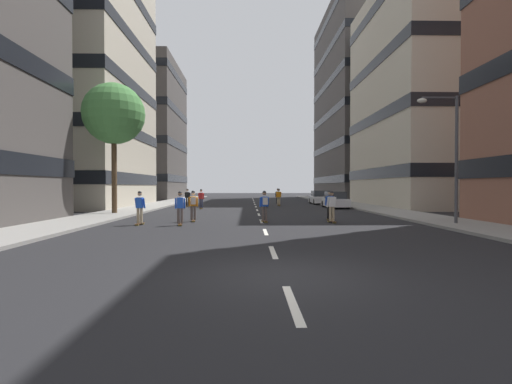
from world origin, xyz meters
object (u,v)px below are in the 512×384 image
at_px(skater_4, 264,204).
at_px(skater_9, 279,196).
at_px(skater_1, 330,204).
at_px(skater_8, 193,204).
at_px(skater_5, 201,198).
at_px(skater_0, 140,206).
at_px(parked_car_mid, 319,198).
at_px(skater_2, 187,197).
at_px(streetlamp_right, 449,145).
at_px(skater_7, 332,205).
at_px(street_tree_near, 114,114).
at_px(skater_3, 180,206).
at_px(parked_car_near, 335,200).
at_px(skater_6, 278,196).

bearing_deg(skater_4, skater_9, 82.61).
bearing_deg(skater_1, skater_8, -175.26).
bearing_deg(skater_5, skater_0, -96.17).
bearing_deg(skater_4, parked_car_mid, 71.09).
height_order(parked_car_mid, skater_1, skater_1).
height_order(skater_1, skater_2, same).
relative_size(parked_car_mid, skater_5, 2.47).
bearing_deg(streetlamp_right, skater_7, 162.99).
bearing_deg(parked_car_mid, skater_4, -108.91).
bearing_deg(streetlamp_right, skater_0, 177.37).
bearing_deg(street_tree_near, skater_4, -28.56).
bearing_deg(skater_2, skater_5, -62.61).
height_order(skater_0, skater_2, same).
height_order(skater_3, skater_7, same).
bearing_deg(skater_0, streetlamp_right, -2.63).
bearing_deg(skater_4, skater_2, 113.58).
xyz_separation_m(parked_car_near, skater_5, (-12.25, -0.99, 0.29)).
distance_m(skater_7, skater_9, 17.71).
bearing_deg(skater_1, streetlamp_right, -30.40).
bearing_deg(parked_car_near, parked_car_mid, 90.00).
distance_m(skater_3, skater_6, 22.24).
bearing_deg(skater_4, parked_car_near, 61.81).
height_order(street_tree_near, skater_7, street_tree_near).
height_order(skater_4, skater_8, same).
xyz_separation_m(skater_3, skater_9, (6.69, 18.88, 0.00)).
bearing_deg(skater_4, skater_7, -4.80).
distance_m(skater_0, skater_9, 20.63).
xyz_separation_m(street_tree_near, skater_4, (10.39, -5.66, -6.09)).
xyz_separation_m(skater_4, skater_8, (-4.06, 0.48, 0.00)).
height_order(parked_car_mid, skater_0, skater_0).
bearing_deg(skater_0, street_tree_near, 118.66).
relative_size(skater_6, skater_7, 1.00).
xyz_separation_m(skater_1, skater_8, (-8.00, -0.66, 0.03)).
bearing_deg(skater_8, skater_2, 100.45).
relative_size(skater_6, skater_8, 1.00).
distance_m(skater_8, skater_9, 17.99).
relative_size(streetlamp_right, skater_7, 3.65).
height_order(parked_car_mid, skater_3, skater_3).
distance_m(parked_car_near, streetlamp_right, 15.91).
xyz_separation_m(skater_6, skater_7, (1.39, -19.95, 0.00)).
distance_m(parked_car_mid, skater_5, 14.92).
bearing_deg(streetlamp_right, skater_6, 107.99).
xyz_separation_m(skater_0, skater_4, (6.59, 1.31, 0.03)).
height_order(skater_4, skater_7, same).
xyz_separation_m(parked_car_mid, street_tree_near, (-17.54, -15.19, 6.41)).
height_order(parked_car_near, streetlamp_right, streetlamp_right).
bearing_deg(skater_5, streetlamp_right, -44.81).
relative_size(skater_1, skater_6, 1.00).
xyz_separation_m(skater_1, skater_2, (-10.82, 14.61, 0.00)).
height_order(streetlamp_right, skater_5, streetlamp_right).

